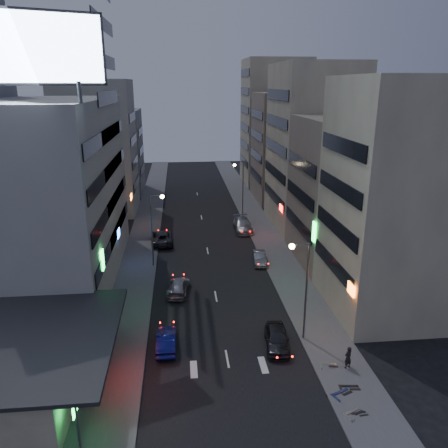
{
  "coord_description": "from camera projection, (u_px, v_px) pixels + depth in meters",
  "views": [
    {
      "loc": [
        -3.04,
        -23.41,
        19.31
      ],
      "look_at": [
        1.32,
        19.22,
        5.55
      ],
      "focal_mm": 35.0,
      "sensor_mm": 36.0,
      "label": 1
    }
  ],
  "objects": [
    {
      "name": "ground",
      "position": [
        234.0,
        395.0,
        28.37
      ],
      "size": [
        180.0,
        180.0,
        0.0
      ],
      "primitive_type": "plane",
      "color": "black",
      "rests_on": "ground"
    },
    {
      "name": "sidewalk_left",
      "position": [
        143.0,
        241.0,
        55.99
      ],
      "size": [
        4.0,
        120.0,
        0.12
      ],
      "primitive_type": "cube",
      "color": "#4C4C4F",
      "rests_on": "ground"
    },
    {
      "name": "sidewalk_right",
      "position": [
        266.0,
        237.0,
        57.54
      ],
      "size": [
        4.0,
        120.0,
        0.12
      ],
      "primitive_type": "cube",
      "color": "#4C4C4F",
      "rests_on": "ground"
    },
    {
      "name": "food_court",
      "position": [
        18.0,
        364.0,
        28.31
      ],
      "size": [
        11.0,
        13.0,
        3.88
      ],
      "color": "beige",
      "rests_on": "ground"
    },
    {
      "name": "white_building",
      "position": [
        38.0,
        194.0,
        42.91
      ],
      "size": [
        14.0,
        24.0,
        18.0
      ],
      "primitive_type": "cube",
      "color": "#A5A5A0",
      "rests_on": "ground"
    },
    {
      "name": "shophouse_near",
      "position": [
        396.0,
        200.0,
        36.71
      ],
      "size": [
        10.0,
        11.0,
        20.0
      ],
      "primitive_type": "cube",
      "color": "beige",
      "rests_on": "ground"
    },
    {
      "name": "shophouse_mid",
      "position": [
        349.0,
        191.0,
        48.26
      ],
      "size": [
        11.0,
        12.0,
        16.0
      ],
      "primitive_type": "cube",
      "color": "gray",
      "rests_on": "ground"
    },
    {
      "name": "shophouse_far",
      "position": [
        312.0,
        148.0,
        59.61
      ],
      "size": [
        10.0,
        14.0,
        22.0
      ],
      "primitive_type": "cube",
      "color": "beige",
      "rests_on": "ground"
    },
    {
      "name": "far_left_a",
      "position": [
        97.0,
        148.0,
        66.43
      ],
      "size": [
        11.0,
        10.0,
        20.0
      ],
      "primitive_type": "cube",
      "color": "#A5A5A0",
      "rests_on": "ground"
    },
    {
      "name": "far_left_b",
      "position": [
        108.0,
        152.0,
        79.46
      ],
      "size": [
        12.0,
        10.0,
        15.0
      ],
      "primitive_type": "cube",
      "color": "gray",
      "rests_on": "ground"
    },
    {
      "name": "far_right_a",
      "position": [
        288.0,
        147.0,
        74.48
      ],
      "size": [
        11.0,
        12.0,
        18.0
      ],
      "primitive_type": "cube",
      "color": "gray",
      "rests_on": "ground"
    },
    {
      "name": "far_right_b",
      "position": [
        274.0,
        123.0,
        86.87
      ],
      "size": [
        12.0,
        12.0,
        24.0
      ],
      "primitive_type": "cube",
      "color": "beige",
      "rests_on": "ground"
    },
    {
      "name": "billboard",
      "position": [
        31.0,
        48.0,
        29.93
      ],
      "size": [
        9.52,
        3.75,
        6.2
      ],
      "rotation": [
        0.0,
        0.0,
        0.35
      ],
      "color": "#595B60",
      "rests_on": "white_building"
    },
    {
      "name": "street_lamp_right_near",
      "position": [
        302.0,
        278.0,
        32.98
      ],
      "size": [
        1.6,
        0.44,
        8.02
      ],
      "color": "#595B60",
      "rests_on": "sidewalk_right"
    },
    {
      "name": "street_lamp_left",
      "position": [
        155.0,
        220.0,
        47.0
      ],
      "size": [
        1.6,
        0.44,
        8.02
      ],
      "color": "#595B60",
      "rests_on": "sidewalk_left"
    },
    {
      "name": "street_lamp_right_far",
      "position": [
        240.0,
        182.0,
        65.19
      ],
      "size": [
        1.6,
        0.44,
        8.02
      ],
      "color": "#595B60",
      "rests_on": "sidewalk_right"
    },
    {
      "name": "parked_car_right_near",
      "position": [
        277.0,
        338.0,
        33.43
      ],
      "size": [
        2.28,
        4.52,
        1.48
      ],
      "primitive_type": "imported",
      "rotation": [
        0.0,
        0.0,
        -0.13
      ],
      "color": "#28282D",
      "rests_on": "ground"
    },
    {
      "name": "parked_car_right_mid",
      "position": [
        260.0,
        258.0,
        49.19
      ],
      "size": [
        1.7,
        4.01,
        1.29
      ],
      "primitive_type": "imported",
      "rotation": [
        0.0,
        0.0,
        -0.09
      ],
      "color": "#989AA0",
      "rests_on": "ground"
    },
    {
      "name": "parked_car_left",
      "position": [
        162.0,
        237.0,
        55.24
      ],
      "size": [
        2.98,
        5.83,
        1.58
      ],
      "primitive_type": "imported",
      "rotation": [
        0.0,
        0.0,
        3.21
      ],
      "color": "#2A292E",
      "rests_on": "ground"
    },
    {
      "name": "parked_car_right_far",
      "position": [
        243.0,
        225.0,
        60.03
      ],
      "size": [
        2.34,
        5.71,
        1.65
      ],
      "primitive_type": "imported",
      "rotation": [
        0.0,
        0.0,
        0.0
      ],
      "color": "#989BA0",
      "rests_on": "ground"
    },
    {
      "name": "road_car_blue",
      "position": [
        166.0,
        340.0,
        33.26
      ],
      "size": [
        1.46,
        4.12,
        1.36
      ],
      "primitive_type": "imported",
      "rotation": [
        0.0,
        0.0,
        3.14
      ],
      "color": "navy",
      "rests_on": "ground"
    },
    {
      "name": "road_car_silver",
      "position": [
        179.0,
        286.0,
        42.15
      ],
      "size": [
        2.53,
        4.85,
        1.34
      ],
      "primitive_type": "imported",
      "rotation": [
        0.0,
        0.0,
        3.0
      ],
      "color": "#92949A",
      "rests_on": "ground"
    },
    {
      "name": "person",
      "position": [
        348.0,
        357.0,
        30.71
      ],
      "size": [
        0.73,
        0.62,
        1.69
      ],
      "primitive_type": "imported",
      "rotation": [
        0.0,
        0.0,
        3.56
      ],
      "color": "black",
      "rests_on": "sidewalk_right"
    },
    {
      "name": "scooter_black_a",
      "position": [
        366.0,
        404.0,
        26.75
      ],
      "size": [
        0.71,
        1.67,
        0.99
      ],
      "primitive_type": null,
      "rotation": [
        0.0,
        0.0,
        1.68
      ],
      "color": "black",
      "rests_on": "sidewalk_right"
    },
    {
      "name": "scooter_silver_a",
      "position": [
        358.0,
        399.0,
        27.03
      ],
      "size": [
        1.31,
        1.96,
        1.14
      ],
      "primitive_type": null,
      "rotation": [
        0.0,
        0.0,
        1.98
      ],
      "color": "#B0B3B8",
      "rests_on": "sidewalk_right"
    },
    {
      "name": "scooter_blue",
      "position": [
        347.0,
        380.0,
        28.72
      ],
      "size": [
        1.4,
        2.14,
        1.24
      ],
      "primitive_type": null,
      "rotation": [
        0.0,
        0.0,
        1.96
      ],
      "color": "navy",
      "rests_on": "sidewalk_right"
    },
    {
      "name": "scooter_black_b",
      "position": [
        359.0,
        378.0,
        28.99
      ],
      "size": [
        0.86,
        2.02,
        1.2
      ],
      "primitive_type": null,
      "rotation": [
        0.0,
        0.0,
        1.46
      ],
      "color": "black",
      "rests_on": "sidewalk_right"
    },
    {
      "name": "scooter_silver_b",
      "position": [
        337.0,
        357.0,
        31.28
      ],
      "size": [
        0.83,
        1.84,
        1.08
      ],
      "primitive_type": null,
      "rotation": [
        0.0,
        0.0,
        1.43
      ],
      "color": "#ACAEB4",
      "rests_on": "sidewalk_right"
    }
  ]
}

